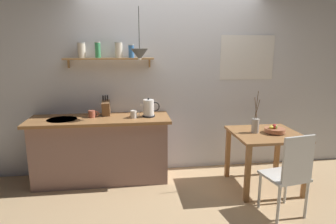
{
  "coord_description": "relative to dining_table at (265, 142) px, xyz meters",
  "views": [
    {
      "loc": [
        -0.6,
        -3.51,
        1.8
      ],
      "look_at": [
        -0.1,
        0.25,
        0.95
      ],
      "focal_mm": 31.29,
      "sensor_mm": 36.0,
      "label": 1
    }
  ],
  "objects": [
    {
      "name": "ground_plane",
      "position": [
        -1.1,
        0.15,
        -0.61
      ],
      "size": [
        14.0,
        14.0,
        0.0
      ],
      "primitive_type": "plane",
      "color": "tan"
    },
    {
      "name": "back_wall",
      "position": [
        -0.9,
        0.8,
        0.74
      ],
      "size": [
        6.8,
        0.11,
        2.7
      ],
      "color": "silver",
      "rests_on": "ground_plane"
    },
    {
      "name": "kitchen_counter",
      "position": [
        -2.1,
        0.47,
        -0.16
      ],
      "size": [
        1.83,
        0.63,
        0.89
      ],
      "color": "gray",
      "rests_on": "ground_plane"
    },
    {
      "name": "wall_shelf",
      "position": [
        -1.99,
        0.64,
        1.09
      ],
      "size": [
        1.18,
        0.2,
        0.34
      ],
      "color": "tan"
    },
    {
      "name": "dining_table",
      "position": [
        0.0,
        0.0,
        0.0
      ],
      "size": [
        0.83,
        0.8,
        0.73
      ],
      "color": "#9E6B3D",
      "rests_on": "ground_plane"
    },
    {
      "name": "dining_chair_near",
      "position": [
        -0.06,
        -0.71,
        -0.09
      ],
      "size": [
        0.47,
        0.45,
        0.94
      ],
      "color": "silver",
      "rests_on": "ground_plane"
    },
    {
      "name": "fruit_bowl",
      "position": [
        0.1,
        -0.03,
        0.17
      ],
      "size": [
        0.25,
        0.25,
        0.12
      ],
      "color": "#BC704C",
      "rests_on": "dining_table"
    },
    {
      "name": "twig_vase",
      "position": [
        -0.14,
        0.03,
        0.22
      ],
      "size": [
        0.09,
        0.09,
        0.53
      ],
      "color": "#B7B2A8",
      "rests_on": "dining_table"
    },
    {
      "name": "electric_kettle",
      "position": [
        -1.45,
        0.44,
        0.39
      ],
      "size": [
        0.26,
        0.17,
        0.25
      ],
      "color": "black",
      "rests_on": "kitchen_counter"
    },
    {
      "name": "knife_block",
      "position": [
        -2.02,
        0.57,
        0.39
      ],
      "size": [
        0.1,
        0.18,
        0.29
      ],
      "color": "brown",
      "rests_on": "kitchen_counter"
    },
    {
      "name": "coffee_mug_by_sink",
      "position": [
        -2.2,
        0.49,
        0.32
      ],
      "size": [
        0.13,
        0.09,
        0.09
      ],
      "color": "#C6664C",
      "rests_on": "kitchen_counter"
    },
    {
      "name": "coffee_mug_spare",
      "position": [
        -1.65,
        0.39,
        0.33
      ],
      "size": [
        0.13,
        0.09,
        0.1
      ],
      "color": "white",
      "rests_on": "kitchen_counter"
    },
    {
      "name": "pendant_lamp",
      "position": [
        -1.56,
        0.37,
        1.09
      ],
      "size": [
        0.22,
        0.22,
        0.65
      ],
      "color": "black"
    }
  ]
}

